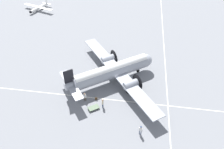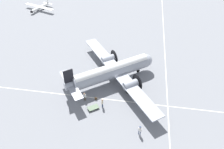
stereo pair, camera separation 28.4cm
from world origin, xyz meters
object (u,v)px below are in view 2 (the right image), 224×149
Objects in this scene: airliner_main at (114,70)px; suitcase_near_door at (96,98)px; passenger_boarding at (102,103)px; baggage_cart at (93,108)px; crew_foreground at (140,130)px; ramp_agent at (85,96)px; light_aircraft_distant at (40,7)px.

suitcase_near_door is (-2.46, -5.66, -2.30)m from airliner_main.
passenger_boarding is 1.86m from baggage_cart.
ramp_agent is (-10.09, 5.73, -0.05)m from crew_foreground.
suitcase_near_door is at bearing 35.46° from ramp_agent.
airliner_main reaches higher than suitcase_near_door.
light_aircraft_distant is (-34.14, 42.07, -0.29)m from crew_foreground.
suitcase_near_door is at bearing 169.64° from crew_foreground.
airliner_main is 7.67m from ramp_agent.
suitcase_near_door is 44.26m from light_aircraft_distant.
baggage_cart is 0.20× the size of light_aircraft_distant.
suitcase_near_door is at bearing -150.14° from airliner_main.
crew_foreground is 0.99× the size of passenger_boarding.
crew_foreground is 3.17× the size of suitcase_near_door.
crew_foreground reaches higher than suitcase_near_door.
light_aircraft_distant is at bearing 88.79° from baggage_cart.
ramp_agent is 0.17× the size of light_aircraft_distant.
crew_foreground reaches higher than baggage_cart.
light_aircraft_distant is at bearing 45.50° from passenger_boarding.
airliner_main reaches higher than passenger_boarding.
crew_foreground is at bearing 58.52° from light_aircraft_distant.
ramp_agent is at bearing -161.91° from airliner_main.
suitcase_near_door is 0.27× the size of baggage_cart.
baggage_cart is at bearing -90.34° from suitcase_near_door.
suitcase_near_door is at bearing 55.34° from light_aircraft_distant.
ramp_agent is 2.12m from suitcase_near_door.
passenger_boarding is 1.03× the size of ramp_agent.
baggage_cart is 46.05m from light_aircraft_distant.
crew_foreground is at bearing -100.86° from airliner_main.
passenger_boarding is 0.85× the size of baggage_cart.
ramp_agent is 43.58m from light_aircraft_distant.
airliner_main is 39.31× the size of suitcase_near_door.
passenger_boarding is (-0.94, -7.25, -1.44)m from airliner_main.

